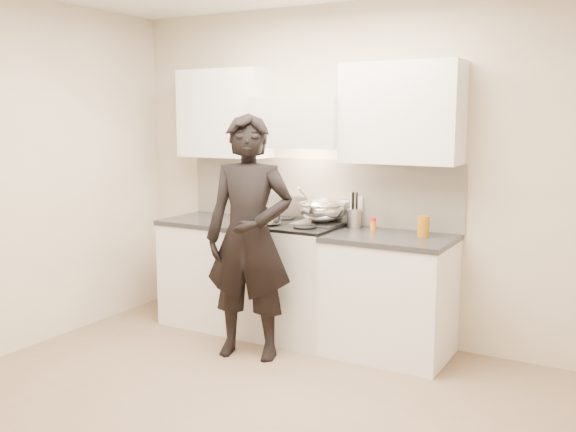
{
  "coord_description": "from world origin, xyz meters",
  "views": [
    {
      "loc": [
        2.18,
        -3.05,
        1.8
      ],
      "look_at": [
        -0.14,
        1.05,
        1.07
      ],
      "focal_mm": 40.0,
      "sensor_mm": 36.0,
      "label": 1
    }
  ],
  "objects_px": {
    "utensil_crock": "(354,217)",
    "counter_right": "(390,295)",
    "stove": "(294,280)",
    "wok": "(322,209)",
    "person": "(249,238)"
  },
  "relations": [
    {
      "from": "wok",
      "to": "counter_right",
      "type": "bearing_deg",
      "value": -9.81
    },
    {
      "from": "utensil_crock",
      "to": "person",
      "type": "xyz_separation_m",
      "value": [
        -0.52,
        -0.72,
        -0.1
      ]
    },
    {
      "from": "counter_right",
      "to": "stove",
      "type": "bearing_deg",
      "value": -180.0
    },
    {
      "from": "counter_right",
      "to": "utensil_crock",
      "type": "distance_m",
      "value": 0.69
    },
    {
      "from": "counter_right",
      "to": "person",
      "type": "distance_m",
      "value": 1.15
    },
    {
      "from": "person",
      "to": "stove",
      "type": "bearing_deg",
      "value": 67.35
    },
    {
      "from": "stove",
      "to": "wok",
      "type": "height_order",
      "value": "wok"
    },
    {
      "from": "utensil_crock",
      "to": "wok",
      "type": "bearing_deg",
      "value": -165.61
    },
    {
      "from": "utensil_crock",
      "to": "counter_right",
      "type": "bearing_deg",
      "value": -24.67
    },
    {
      "from": "counter_right",
      "to": "person",
      "type": "height_order",
      "value": "person"
    },
    {
      "from": "stove",
      "to": "wok",
      "type": "relative_size",
      "value": 2.04
    },
    {
      "from": "utensil_crock",
      "to": "person",
      "type": "relative_size",
      "value": 0.16
    },
    {
      "from": "stove",
      "to": "counter_right",
      "type": "height_order",
      "value": "stove"
    },
    {
      "from": "stove",
      "to": "utensil_crock",
      "type": "bearing_deg",
      "value": 21.21
    },
    {
      "from": "stove",
      "to": "utensil_crock",
      "type": "relative_size",
      "value": 3.33
    }
  ]
}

